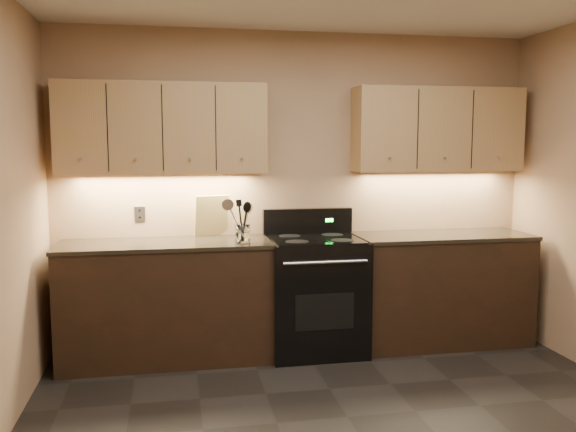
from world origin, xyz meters
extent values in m
cube|color=tan|center=(0.00, 2.00, 1.30)|extent=(4.00, 0.04, 2.60)
cube|color=black|center=(-1.10, 1.70, 0.45)|extent=(1.60, 0.60, 0.90)
cube|color=#322A20|center=(-1.10, 1.70, 0.92)|extent=(1.62, 0.62, 0.03)
cube|color=black|center=(1.18, 1.70, 0.45)|extent=(1.44, 0.60, 0.90)
cube|color=#322A20|center=(1.18, 1.70, 0.92)|extent=(1.46, 0.62, 0.03)
cube|color=black|center=(0.08, 1.68, 0.46)|extent=(0.76, 0.65, 0.92)
cube|color=black|center=(0.08, 1.68, 0.93)|extent=(0.70, 0.60, 0.01)
cube|color=black|center=(0.08, 1.96, 1.03)|extent=(0.76, 0.07, 0.22)
cube|color=#19FF33|center=(0.26, 1.92, 1.04)|extent=(0.06, 0.00, 0.03)
cylinder|color=silver|center=(0.08, 1.34, 0.80)|extent=(0.65, 0.02, 0.02)
cube|color=black|center=(0.08, 1.35, 0.41)|extent=(0.46, 0.00, 0.28)
cylinder|color=black|center=(-0.10, 1.53, 0.93)|extent=(0.18, 0.18, 0.00)
cylinder|color=black|center=(0.26, 1.53, 0.93)|extent=(0.18, 0.18, 0.00)
cylinder|color=black|center=(-0.10, 1.82, 0.93)|extent=(0.18, 0.18, 0.00)
cylinder|color=black|center=(0.26, 1.82, 0.93)|extent=(0.18, 0.18, 0.00)
cube|color=tan|center=(-1.10, 1.85, 1.80)|extent=(1.60, 0.30, 0.70)
cube|color=tan|center=(1.18, 1.85, 1.80)|extent=(1.44, 0.30, 0.70)
cube|color=#B2B5BA|center=(-1.30, 1.99, 1.12)|extent=(0.08, 0.01, 0.12)
cylinder|color=white|center=(-0.52, 1.57, 1.00)|extent=(0.12, 0.12, 0.14)
cylinder|color=white|center=(-0.52, 1.57, 0.94)|extent=(0.11, 0.11, 0.02)
cube|color=#DDC177|center=(-0.73, 1.95, 1.10)|extent=(0.29, 0.15, 0.34)
camera|label=1|loc=(-1.03, -3.02, 1.68)|focal=38.00mm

